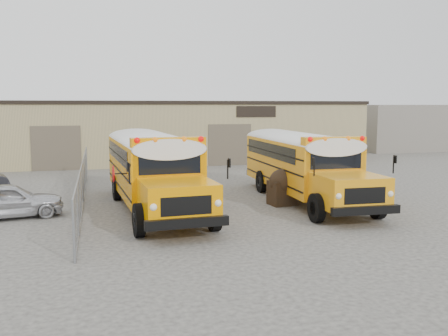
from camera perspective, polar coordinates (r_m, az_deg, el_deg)
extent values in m
plane|color=#3F3D3A|center=(21.08, 0.60, -4.73)|extent=(120.00, 120.00, 0.00)
cube|color=tan|center=(40.34, -6.69, 4.14)|extent=(30.00, 10.00, 4.50)
cube|color=black|center=(40.29, -6.74, 7.41)|extent=(30.20, 10.20, 0.25)
cube|color=black|center=(36.70, 3.71, 6.46)|extent=(3.00, 0.08, 0.80)
cube|color=brown|center=(35.14, -18.62, 2.15)|extent=(3.20, 0.08, 3.00)
cube|color=brown|center=(36.24, 0.67, 2.66)|extent=(3.20, 0.08, 3.00)
cylinder|color=gray|center=(14.38, -16.80, -7.01)|extent=(0.07, 0.07, 1.80)
cylinder|color=gray|center=(17.30, -16.37, -4.62)|extent=(0.07, 0.07, 1.80)
cylinder|color=gray|center=(20.25, -16.07, -2.92)|extent=(0.07, 0.07, 1.80)
cylinder|color=gray|center=(23.21, -15.84, -1.65)|extent=(0.07, 0.07, 1.80)
cylinder|color=gray|center=(26.18, -15.67, -0.67)|extent=(0.07, 0.07, 1.80)
cylinder|color=gray|center=(29.15, -15.53, 0.12)|extent=(0.07, 0.07, 1.80)
cylinder|color=gray|center=(32.13, -15.42, 0.75)|extent=(0.07, 0.07, 1.80)
cylinder|color=gray|center=(23.09, -15.92, 0.51)|extent=(0.05, 18.00, 0.05)
cylinder|color=gray|center=(23.35, -15.77, -3.71)|extent=(0.05, 18.00, 0.05)
cube|color=gray|center=(23.21, -15.84, -1.65)|extent=(0.02, 18.00, 1.70)
cube|color=gray|center=(52.84, 19.51, 4.43)|extent=(10.00, 8.00, 4.40)
cube|color=orange|center=(28.41, -10.66, 1.68)|extent=(3.29, 8.48, 2.24)
cube|color=orange|center=(23.19, -8.90, -0.72)|extent=(2.57, 2.57, 1.26)
cube|color=black|center=(24.27, -9.42, 2.28)|extent=(2.24, 0.22, 0.82)
cube|color=white|center=(28.32, -10.72, 4.27)|extent=(3.30, 8.57, 0.44)
cube|color=orange|center=(24.47, -9.54, 3.94)|extent=(2.71, 0.73, 0.39)
sphere|color=#E50705|center=(24.07, -12.17, 4.14)|extent=(0.22, 0.22, 0.22)
sphere|color=#E50705|center=(24.42, -6.79, 4.29)|extent=(0.22, 0.22, 0.22)
sphere|color=orange|center=(24.15, -10.68, 4.18)|extent=(0.22, 0.22, 0.22)
sphere|color=orange|center=(24.30, -8.25, 4.25)|extent=(0.22, 0.22, 0.22)
cube|color=black|center=(22.01, -8.34, -2.45)|extent=(2.69, 0.42, 0.31)
cube|color=black|center=(32.68, -11.59, 0.62)|extent=(2.69, 0.40, 0.31)
cube|color=black|center=(28.42, -10.66, 1.52)|extent=(3.33, 8.32, 0.07)
cube|color=black|center=(28.68, -10.78, 2.99)|extent=(3.24, 7.18, 0.68)
cylinder|color=black|center=(23.24, -12.09, -2.35)|extent=(0.38, 1.16, 1.14)
cylinder|color=black|center=(23.64, -5.80, -2.06)|extent=(0.38, 1.16, 1.14)
cylinder|color=black|center=(30.04, -13.49, -0.25)|extent=(0.38, 1.16, 1.14)
cylinder|color=black|center=(30.36, -8.59, -0.06)|extent=(0.38, 1.16, 1.14)
cylinder|color=#BF0505|center=(25.39, -14.00, 1.26)|extent=(0.07, 0.61, 0.61)
cube|color=orange|center=(29.85, 3.86, 1.95)|extent=(2.76, 8.09, 2.17)
cube|color=orange|center=(25.02, 7.39, -0.21)|extent=(2.36, 2.36, 1.22)
cube|color=black|center=(26.01, 6.50, 2.49)|extent=(2.17, 0.09, 0.80)
cube|color=white|center=(29.76, 3.88, 4.33)|extent=(2.76, 8.18, 0.42)
cube|color=orange|center=(26.20, 6.34, 3.99)|extent=(2.60, 0.56, 0.38)
sphere|color=#E50705|center=(25.60, 4.18, 4.23)|extent=(0.21, 0.21, 0.21)
sphere|color=#E50705|center=(26.36, 8.81, 4.25)|extent=(0.21, 0.21, 0.21)
sphere|color=orange|center=(25.80, 5.48, 4.24)|extent=(0.21, 0.21, 0.21)
sphere|color=orange|center=(26.14, 7.56, 4.25)|extent=(0.21, 0.21, 0.21)
cube|color=black|center=(23.94, 8.44, -1.73)|extent=(2.60, 0.27, 0.30)
cube|color=black|center=(33.86, 1.79, 0.94)|extent=(2.60, 0.25, 0.30)
cube|color=black|center=(29.86, 3.86, 1.79)|extent=(2.80, 7.93, 0.06)
cube|color=black|center=(30.10, 3.69, 3.16)|extent=(2.77, 6.82, 0.66)
cylinder|color=black|center=(24.80, 4.55, -1.66)|extent=(0.31, 1.11, 1.10)
cylinder|color=black|center=(25.68, 9.91, -1.44)|extent=(0.31, 1.11, 1.10)
cylinder|color=black|center=(31.17, 0.75, 0.17)|extent=(0.31, 1.11, 1.10)
cylinder|color=black|center=(31.88, 5.15, 0.30)|extent=(0.31, 1.11, 1.10)
cube|color=black|center=(22.04, 6.65, -2.85)|extent=(1.18, 1.08, 1.06)
sphere|color=black|center=(21.97, 6.66, -1.62)|extent=(1.17, 1.17, 1.17)
imported|color=silver|center=(21.05, -23.46, -3.41)|extent=(4.33, 2.38, 1.40)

